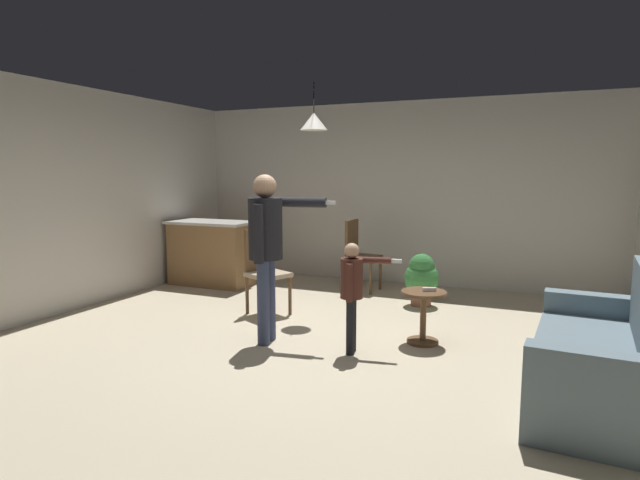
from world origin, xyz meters
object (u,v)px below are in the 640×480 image
(couch_floral, at_px, (607,359))
(side_table_by_couch, at_px, (423,310))
(dining_chair_by_counter, at_px, (359,252))
(potted_plant_corner, at_px, (422,277))
(spare_remote_on_table, at_px, (429,289))
(person_adult, at_px, (267,239))
(dining_chair_near_wall, at_px, (264,268))
(person_child, at_px, (353,285))
(kitchen_counter, at_px, (212,253))

(couch_floral, xyz_separation_m, side_table_by_couch, (-1.50, 0.82, -0.00))
(dining_chair_by_counter, height_order, potted_plant_corner, dining_chair_by_counter)
(potted_plant_corner, height_order, spare_remote_on_table, potted_plant_corner)
(person_adult, xyz_separation_m, dining_chair_near_wall, (-0.55, 0.93, -0.48))
(dining_chair_by_counter, relative_size, spare_remote_on_table, 7.69)
(couch_floral, xyz_separation_m, potted_plant_corner, (-1.83, 2.26, 0.03))
(person_adult, relative_size, spare_remote_on_table, 12.66)
(spare_remote_on_table, bearing_deg, person_child, -137.11)
(side_table_by_couch, xyz_separation_m, dining_chair_near_wall, (-1.97, 0.36, 0.22))
(potted_plant_corner, bearing_deg, kitchen_counter, 179.65)
(spare_remote_on_table, bearing_deg, potted_plant_corner, 104.92)
(side_table_by_couch, height_order, potted_plant_corner, potted_plant_corner)
(potted_plant_corner, bearing_deg, person_child, -96.13)
(dining_chair_near_wall, bearing_deg, spare_remote_on_table, 105.81)
(couch_floral, height_order, kitchen_counter, couch_floral)
(couch_floral, height_order, person_adult, person_adult)
(spare_remote_on_table, bearing_deg, couch_floral, -30.01)
(dining_chair_near_wall, relative_size, spare_remote_on_table, 7.69)
(dining_chair_by_counter, xyz_separation_m, dining_chair_near_wall, (-0.63, -1.59, 0.00))
(side_table_by_couch, bearing_deg, kitchen_counter, 157.23)
(kitchen_counter, relative_size, spare_remote_on_table, 9.69)
(dining_chair_by_counter, height_order, spare_remote_on_table, dining_chair_by_counter)
(dining_chair_by_counter, bearing_deg, person_adult, 2.88)
(person_adult, distance_m, person_child, 0.95)
(person_adult, bearing_deg, dining_chair_by_counter, 169.19)
(potted_plant_corner, distance_m, spare_remote_on_table, 1.48)
(side_table_by_couch, distance_m, spare_remote_on_table, 0.22)
(couch_floral, height_order, side_table_by_couch, couch_floral)
(kitchen_counter, bearing_deg, dining_chair_near_wall, -36.12)
(side_table_by_couch, relative_size, dining_chair_by_counter, 0.52)
(dining_chair_near_wall, relative_size, potted_plant_corner, 1.52)
(dining_chair_by_counter, bearing_deg, person_child, 22.31)
(side_table_by_couch, distance_m, person_adult, 1.67)
(dining_chair_near_wall, bearing_deg, kitchen_counter, -100.66)
(person_adult, height_order, dining_chair_by_counter, person_adult)
(kitchen_counter, bearing_deg, dining_chair_by_counter, 12.99)
(side_table_by_couch, xyz_separation_m, person_child, (-0.54, -0.53, 0.31))
(couch_floral, bearing_deg, person_child, 86.01)
(couch_floral, relative_size, side_table_by_couch, 3.57)
(person_adult, relative_size, person_child, 1.60)
(dining_chair_by_counter, distance_m, potted_plant_corner, 1.14)
(potted_plant_corner, relative_size, spare_remote_on_table, 5.07)
(dining_chair_by_counter, distance_m, spare_remote_on_table, 2.38)
(person_adult, bearing_deg, dining_chair_near_wall, -158.12)
(side_table_by_couch, relative_size, person_child, 0.51)
(person_child, distance_m, spare_remote_on_table, 0.81)
(person_child, relative_size, dining_chair_by_counter, 1.03)
(potted_plant_corner, bearing_deg, spare_remote_on_table, -75.08)
(person_child, bearing_deg, kitchen_counter, -133.81)
(dining_chair_near_wall, distance_m, spare_remote_on_table, 2.04)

